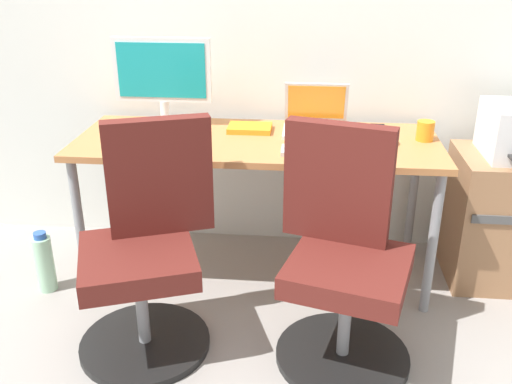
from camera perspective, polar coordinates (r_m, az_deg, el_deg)
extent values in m
plane|color=gray|center=(2.98, 0.09, -7.84)|extent=(5.28, 5.28, 0.00)
cube|color=silver|center=(2.95, 0.88, 18.69)|extent=(4.40, 0.04, 2.60)
cube|color=#B77542|center=(2.68, 0.10, 5.04)|extent=(1.70, 0.64, 0.03)
cylinder|color=gray|center=(2.76, -17.23, -3.52)|extent=(0.04, 0.04, 0.68)
cylinder|color=gray|center=(2.62, 17.25, -5.05)|extent=(0.04, 0.04, 0.68)
cylinder|color=gray|center=(3.22, -13.74, 0.82)|extent=(0.04, 0.04, 0.68)
cylinder|color=gray|center=(3.10, 15.45, -0.27)|extent=(0.04, 0.04, 0.68)
cylinder|color=black|center=(2.51, -11.02, -14.61)|extent=(0.54, 0.54, 0.03)
cylinder|color=gray|center=(2.40, -11.36, -11.13)|extent=(0.05, 0.05, 0.34)
cube|color=#591E19|center=(2.29, -11.79, -6.70)|extent=(0.56, 0.56, 0.09)
cube|color=#591E19|center=(2.30, -9.65, 1.51)|extent=(0.42, 0.21, 0.48)
cylinder|color=black|center=(2.43, 8.62, -15.86)|extent=(0.54, 0.54, 0.03)
cylinder|color=gray|center=(2.32, 8.90, -12.32)|extent=(0.05, 0.05, 0.34)
cube|color=#591E19|center=(2.20, 9.25, -7.78)|extent=(0.54, 0.54, 0.09)
cube|color=#591E19|center=(2.23, 8.20, 0.91)|extent=(0.42, 0.18, 0.48)
cube|color=#996B47|center=(3.05, 24.19, -2.41)|extent=(0.57, 0.45, 0.65)
cylinder|color=#A5D8B2|center=(2.94, -20.42, -6.77)|extent=(0.09, 0.09, 0.28)
cylinder|color=#2D59B2|center=(2.87, -20.86, -4.09)|extent=(0.06, 0.06, 0.03)
cylinder|color=silver|center=(2.92, -9.05, 6.78)|extent=(0.18, 0.18, 0.01)
cylinder|color=silver|center=(2.91, -9.12, 7.93)|extent=(0.04, 0.04, 0.11)
cube|color=silver|center=(2.86, -9.40, 11.99)|extent=(0.48, 0.03, 0.31)
cube|color=teal|center=(2.84, -9.48, 11.92)|extent=(0.43, 0.00, 0.26)
cube|color=silver|center=(2.76, 5.97, 6.00)|extent=(0.31, 0.22, 0.02)
cube|color=silver|center=(2.86, 6.06, 8.93)|extent=(0.31, 0.07, 0.20)
cube|color=orange|center=(2.86, 6.06, 8.94)|extent=(0.28, 0.05, 0.17)
cube|color=silver|center=(2.53, -11.01, 4.06)|extent=(0.34, 0.12, 0.02)
cube|color=#B7B7B7|center=(2.50, 6.46, 4.08)|extent=(0.34, 0.12, 0.02)
ellipsoid|color=#2D2D2D|center=(2.63, -6.51, 5.27)|extent=(0.06, 0.10, 0.03)
ellipsoid|color=silver|center=(2.68, 13.48, 5.07)|extent=(0.06, 0.10, 0.03)
cylinder|color=orange|center=(2.75, 16.60, 5.90)|extent=(0.08, 0.08, 0.09)
cylinder|color=slate|center=(2.55, 11.77, 5.15)|extent=(0.07, 0.07, 0.10)
cube|color=black|center=(2.78, -12.39, 5.62)|extent=(0.07, 0.14, 0.01)
cube|color=black|center=(2.87, 12.18, 6.21)|extent=(0.07, 0.14, 0.01)
cube|color=orange|center=(2.79, -0.63, 6.42)|extent=(0.21, 0.15, 0.03)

